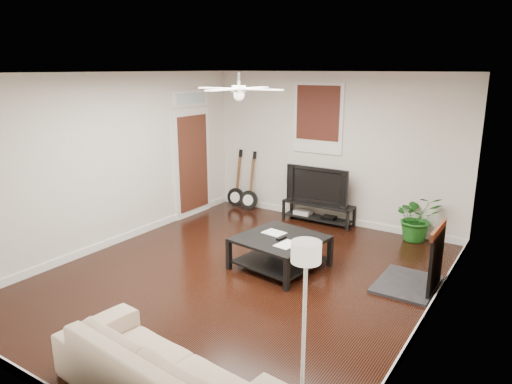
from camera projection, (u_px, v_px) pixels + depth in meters
The scene contains 14 objects.
room at pixel (240, 180), 6.28m from camera, with size 5.01×6.01×2.81m.
brick_accent at pixel (452, 190), 5.78m from camera, with size 0.02×2.20×2.80m, color brown.
fireplace at pixel (421, 256), 6.17m from camera, with size 0.80×1.10×0.92m, color black.
window_back at pixel (318, 118), 8.70m from camera, with size 1.00×0.06×1.30m, color #39120F.
door_left at pixel (192, 153), 9.15m from camera, with size 0.08×1.00×2.50m, color white.
tv_stand at pixel (318, 213), 8.92m from camera, with size 1.37×0.37×0.38m, color black.
tv at pixel (319, 185), 8.79m from camera, with size 1.23×0.16×0.71m, color black.
coffee_table at pixel (280, 252), 6.89m from camera, with size 1.13×1.13×0.47m, color black.
sofa at pixel (161, 369), 4.10m from camera, with size 2.14×0.84×0.63m, color tan.
floor_lamp at pixel (303, 356), 3.34m from camera, with size 0.29×0.29×1.75m, color white, non-canonical shape.
potted_plant at pixel (417, 217), 7.93m from camera, with size 0.74×0.64×0.82m, color #1C611B.
guitar_left at pixel (236, 179), 9.78m from camera, with size 0.38×0.27×1.24m, color black, non-canonical shape.
guitar_right at pixel (249, 181), 9.57m from camera, with size 0.38×0.27×1.24m, color black, non-canonical shape.
ceiling_fan at pixel (239, 89), 5.97m from camera, with size 1.24×1.24×0.32m, color white, non-canonical shape.
Camera 1 is at (3.51, -5.00, 2.86)m, focal length 32.94 mm.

